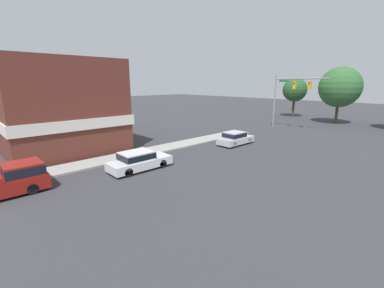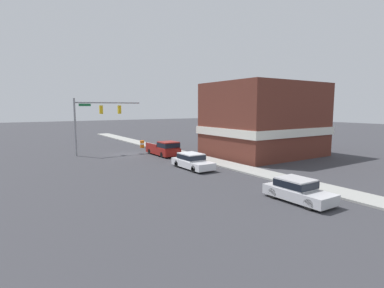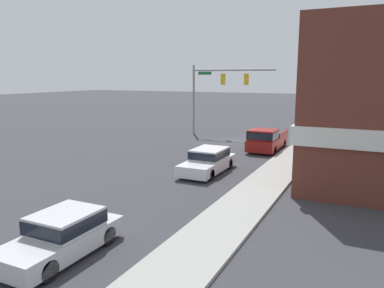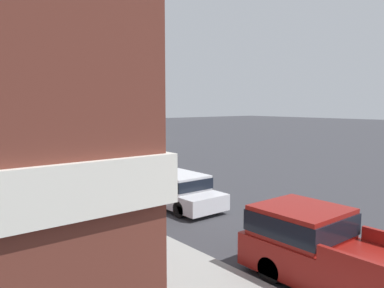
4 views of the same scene
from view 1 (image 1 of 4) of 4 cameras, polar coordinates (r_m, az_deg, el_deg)
far_signal_assembly at (r=39.41m, az=20.93°, el=11.09°), size 7.49×0.49×7.54m
car_lead at (r=20.03m, az=-11.77°, el=-3.53°), size 1.91×4.86×1.45m
car_second_ahead at (r=27.91m, az=9.56°, el=1.34°), size 1.85×4.28×1.42m
pickup_truck_parked at (r=18.81m, az=-36.21°, el=-6.66°), size 2.08×5.36×1.79m
corner_brick_building at (r=29.42m, az=-28.15°, el=7.38°), size 12.92×10.28×8.64m
backdrop_tree_left_far at (r=53.84m, az=21.89°, el=11.09°), size 4.48×4.48×7.42m
backdrop_tree_left_mid at (r=47.57m, az=30.02°, el=10.87°), size 6.31×6.31×8.97m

